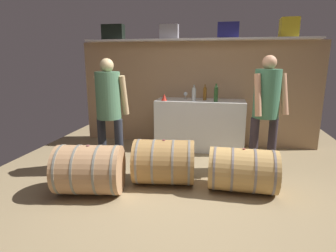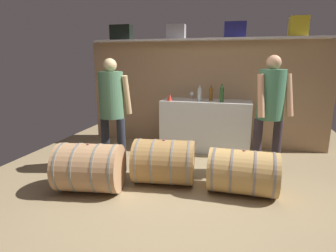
{
  "view_description": "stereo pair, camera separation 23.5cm",
  "coord_description": "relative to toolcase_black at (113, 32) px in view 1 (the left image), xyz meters",
  "views": [
    {
      "loc": [
        0.51,
        -2.99,
        1.64
      ],
      "look_at": [
        -0.17,
        0.46,
        0.81
      ],
      "focal_mm": 29.79,
      "sensor_mm": 36.0,
      "label": 1
    },
    {
      "loc": [
        0.74,
        -2.94,
        1.64
      ],
      "look_at": [
        -0.17,
        0.46,
        0.81
      ],
      "focal_mm": 29.79,
      "sensor_mm": 36.0,
      "label": 2
    }
  ],
  "objects": [
    {
      "name": "ground_plane",
      "position": [
        1.62,
        -1.71,
        -2.18
      ],
      "size": [
        5.79,
        8.16,
        0.02
      ],
      "primitive_type": "cube",
      "color": "#8E7A57"
    },
    {
      "name": "back_wall_panel",
      "position": [
        1.62,
        0.15,
        -1.17
      ],
      "size": [
        4.59,
        0.1,
        1.99
      ],
      "primitive_type": "cube",
      "color": "#A5815D",
      "rests_on": "ground"
    },
    {
      "name": "high_shelf_board",
      "position": [
        1.62,
        0.0,
        -0.16
      ],
      "size": [
        4.23,
        0.4,
        0.03
      ],
      "primitive_type": "cube",
      "color": "silver",
      "rests_on": "back_wall_panel"
    },
    {
      "name": "toolcase_black",
      "position": [
        0.0,
        0.0,
        0.0
      ],
      "size": [
        0.42,
        0.2,
        0.29
      ],
      "primitive_type": "cube",
      "rotation": [
        0.0,
        0.0,
        0.01
      ],
      "color": "black",
      "rests_on": "high_shelf_board"
    },
    {
      "name": "toolcase_grey",
      "position": [
        1.1,
        0.0,
        -0.01
      ],
      "size": [
        0.34,
        0.19,
        0.26
      ],
      "primitive_type": "cube",
      "rotation": [
        0.0,
        0.0,
        0.02
      ],
      "color": "gray",
      "rests_on": "high_shelf_board"
    },
    {
      "name": "toolcase_navy",
      "position": [
        2.17,
        0.0,
        -0.01
      ],
      "size": [
        0.37,
        0.2,
        0.27
      ],
      "primitive_type": "cube",
      "rotation": [
        0.0,
        0.0,
        0.0
      ],
      "color": "navy",
      "rests_on": "high_shelf_board"
    },
    {
      "name": "toolcase_yellow",
      "position": [
        3.19,
        0.0,
        0.02
      ],
      "size": [
        0.29,
        0.28,
        0.32
      ],
      "primitive_type": "cube",
      "rotation": [
        0.0,
        0.0,
        -0.01
      ],
      "color": "yellow",
      "rests_on": "high_shelf_board"
    },
    {
      "name": "work_cabinet",
      "position": [
        1.73,
        -0.21,
        -1.7
      ],
      "size": [
        1.62,
        0.6,
        0.93
      ],
      "primitive_type": "cube",
      "color": "silver",
      "rests_on": "ground"
    },
    {
      "name": "wine_bottle_clear",
      "position": [
        1.61,
        -0.32,
        -1.11
      ],
      "size": [
        0.08,
        0.08,
        0.28
      ],
      "color": "#B9BFBC",
      "rests_on": "work_cabinet"
    },
    {
      "name": "wine_bottle_amber",
      "position": [
        1.8,
        -0.2,
        -1.11
      ],
      "size": [
        0.06,
        0.06,
        0.29
      ],
      "color": "brown",
      "rests_on": "work_cabinet"
    },
    {
      "name": "wine_bottle_green",
      "position": [
        2.01,
        -0.36,
        -1.09
      ],
      "size": [
        0.07,
        0.07,
        0.32
      ],
      "color": "#2A5227",
      "rests_on": "work_cabinet"
    },
    {
      "name": "wine_glass",
      "position": [
        1.44,
        -0.11,
        -1.15
      ],
      "size": [
        0.08,
        0.08,
        0.13
      ],
      "color": "white",
      "rests_on": "work_cabinet"
    },
    {
      "name": "red_funnel",
      "position": [
        1.09,
        -0.42,
        -1.18
      ],
      "size": [
        0.11,
        0.11,
        0.12
      ],
      "primitive_type": "cone",
      "color": "red",
      "rests_on": "work_cabinet"
    },
    {
      "name": "wine_barrel_near",
      "position": [
        2.42,
        -1.89,
        -1.88
      ],
      "size": [
        0.85,
        0.58,
        0.57
      ],
      "rotation": [
        0.0,
        0.0,
        -0.02
      ],
      "color": "tan",
      "rests_on": "ground"
    },
    {
      "name": "wine_barrel_far",
      "position": [
        1.39,
        -1.85,
        -1.86
      ],
      "size": [
        0.87,
        0.69,
        0.62
      ],
      "rotation": [
        0.0,
        0.0,
        0.13
      ],
      "color": "#A07642",
      "rests_on": "ground"
    },
    {
      "name": "wine_barrel_flank",
      "position": [
        0.54,
        -2.32,
        -1.85
      ],
      "size": [
        0.89,
        0.73,
        0.63
      ],
      "rotation": [
        0.0,
        0.0,
        0.16
      ],
      "color": "tan",
      "rests_on": "ground"
    },
    {
      "name": "winemaker_pouring",
      "position": [
        2.74,
        -1.19,
        -1.12
      ],
      "size": [
        0.54,
        0.46,
        1.71
      ],
      "rotation": [
        0.0,
        0.0,
        -2.7
      ],
      "color": "#312A31",
      "rests_on": "ground"
    },
    {
      "name": "visitor_tasting",
      "position": [
        0.52,
        -1.57,
        -1.14
      ],
      "size": [
        0.52,
        0.45,
        1.67
      ],
      "rotation": [
        0.0,
        0.0,
        -0.21
      ],
      "color": "#262A33",
      "rests_on": "ground"
    }
  ]
}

